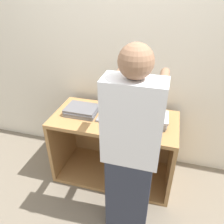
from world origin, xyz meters
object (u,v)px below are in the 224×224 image
object	(u,v)px
laptop_stack_left	(82,110)
person	(131,154)
laptop_stack_right	(150,119)
laptop_open	(116,111)

from	to	relation	value
laptop_stack_left	person	bearing A→B (deg)	-41.72
laptop_stack_left	laptop_stack_right	world-z (taller)	laptop_stack_right
laptop_stack_left	laptop_stack_right	xyz separation A→B (m)	(0.68, 0.01, 0.01)
laptop_open	laptop_stack_left	bearing A→B (deg)	-171.52
laptop_open	laptop_stack_left	world-z (taller)	laptop_open
laptop_open	laptop_stack_right	distance (m)	0.35
laptop_open	person	size ratio (longest dim) A/B	0.19
laptop_open	person	xyz separation A→B (m)	(0.27, -0.59, 0.01)
laptop_open	person	world-z (taller)	person
laptop_open	person	bearing A→B (deg)	-65.69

